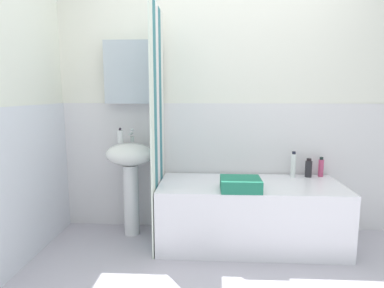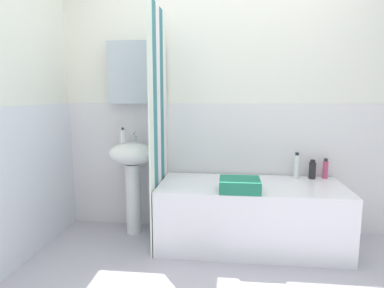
{
  "view_description": "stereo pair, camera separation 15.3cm",
  "coord_description": "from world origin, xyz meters",
  "px_view_note": "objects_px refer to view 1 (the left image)",
  "views": [
    {
      "loc": [
        -0.14,
        -1.84,
        1.29
      ],
      "look_at": [
        -0.29,
        0.83,
        0.88
      ],
      "focal_mm": 30.83,
      "sensor_mm": 36.0,
      "label": 1
    },
    {
      "loc": [
        0.01,
        -1.83,
        1.29
      ],
      "look_at": [
        -0.29,
        0.83,
        0.88
      ],
      "focal_mm": 30.83,
      "sensor_mm": 36.0,
      "label": 2
    }
  ],
  "objects_px": {
    "sink": "(130,168)",
    "lotion_bottle": "(293,165)",
    "soap_dispenser": "(120,136)",
    "conditioner_bottle": "(309,168)",
    "shampoo_bottle": "(321,167)",
    "bathtub": "(250,214)",
    "towel_folded": "(241,184)"
  },
  "relations": [
    {
      "from": "soap_dispenser",
      "to": "lotion_bottle",
      "type": "relative_size",
      "value": 0.58
    },
    {
      "from": "sink",
      "to": "soap_dispenser",
      "type": "height_order",
      "value": "soap_dispenser"
    },
    {
      "from": "soap_dispenser",
      "to": "towel_folded",
      "type": "height_order",
      "value": "soap_dispenser"
    },
    {
      "from": "sink",
      "to": "conditioner_bottle",
      "type": "distance_m",
      "value": 1.62
    },
    {
      "from": "soap_dispenser",
      "to": "shampoo_bottle",
      "type": "height_order",
      "value": "soap_dispenser"
    },
    {
      "from": "soap_dispenser",
      "to": "lotion_bottle",
      "type": "distance_m",
      "value": 1.58
    },
    {
      "from": "sink",
      "to": "lotion_bottle",
      "type": "xyz_separation_m",
      "value": [
        1.47,
        0.09,
        0.03
      ]
    },
    {
      "from": "sink",
      "to": "bathtub",
      "type": "height_order",
      "value": "sink"
    },
    {
      "from": "soap_dispenser",
      "to": "conditioner_bottle",
      "type": "relative_size",
      "value": 0.8
    },
    {
      "from": "soap_dispenser",
      "to": "bathtub",
      "type": "distance_m",
      "value": 1.33
    },
    {
      "from": "conditioner_bottle",
      "to": "lotion_bottle",
      "type": "height_order",
      "value": "lotion_bottle"
    },
    {
      "from": "bathtub",
      "to": "lotion_bottle",
      "type": "relative_size",
      "value": 6.51
    },
    {
      "from": "shampoo_bottle",
      "to": "lotion_bottle",
      "type": "xyz_separation_m",
      "value": [
        -0.26,
        -0.04,
        0.03
      ]
    },
    {
      "from": "sink",
      "to": "shampoo_bottle",
      "type": "height_order",
      "value": "sink"
    },
    {
      "from": "bathtub",
      "to": "conditioner_bottle",
      "type": "relative_size",
      "value": 8.98
    },
    {
      "from": "soap_dispenser",
      "to": "bathtub",
      "type": "relative_size",
      "value": 0.09
    },
    {
      "from": "lotion_bottle",
      "to": "towel_folded",
      "type": "height_order",
      "value": "lotion_bottle"
    },
    {
      "from": "bathtub",
      "to": "shampoo_bottle",
      "type": "relative_size",
      "value": 8.54
    },
    {
      "from": "lotion_bottle",
      "to": "shampoo_bottle",
      "type": "bearing_deg",
      "value": 8.22
    },
    {
      "from": "bathtub",
      "to": "towel_folded",
      "type": "distance_m",
      "value": 0.39
    },
    {
      "from": "soap_dispenser",
      "to": "conditioner_bottle",
      "type": "bearing_deg",
      "value": 2.79
    },
    {
      "from": "towel_folded",
      "to": "conditioner_bottle",
      "type": "bearing_deg",
      "value": 34.81
    },
    {
      "from": "sink",
      "to": "soap_dispenser",
      "type": "relative_size",
      "value": 6.19
    },
    {
      "from": "soap_dispenser",
      "to": "bathtub",
      "type": "bearing_deg",
      "value": -8.08
    },
    {
      "from": "sink",
      "to": "conditioner_bottle",
      "type": "bearing_deg",
      "value": 3.71
    },
    {
      "from": "soap_dispenser",
      "to": "lotion_bottle",
      "type": "bearing_deg",
      "value": 2.59
    },
    {
      "from": "bathtub",
      "to": "lotion_bottle",
      "type": "bearing_deg",
      "value": 29.68
    },
    {
      "from": "sink",
      "to": "towel_folded",
      "type": "distance_m",
      "value": 1.02
    },
    {
      "from": "sink",
      "to": "lotion_bottle",
      "type": "bearing_deg",
      "value": 3.59
    },
    {
      "from": "bathtub",
      "to": "towel_folded",
      "type": "relative_size",
      "value": 4.92
    },
    {
      "from": "soap_dispenser",
      "to": "conditioner_bottle",
      "type": "height_order",
      "value": "soap_dispenser"
    },
    {
      "from": "conditioner_bottle",
      "to": "towel_folded",
      "type": "xyz_separation_m",
      "value": [
        -0.65,
        -0.45,
        -0.03
      ]
    }
  ]
}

